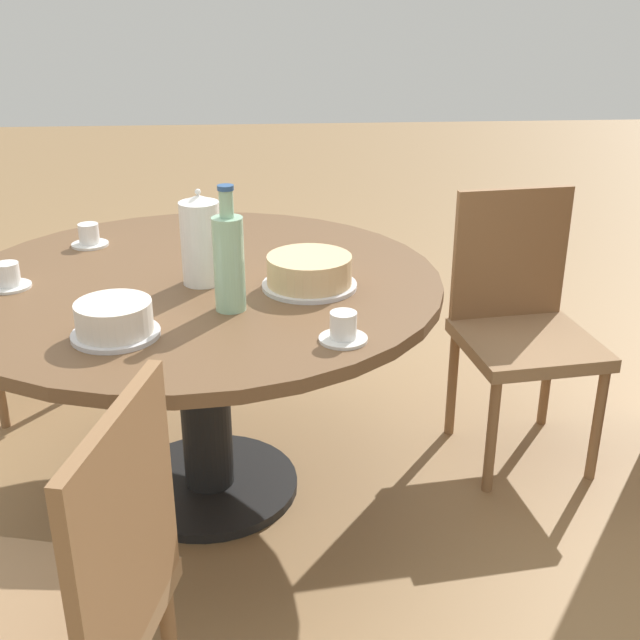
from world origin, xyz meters
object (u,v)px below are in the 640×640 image
at_px(cake_second, 114,320).
at_px(cup_a, 343,329).
at_px(chair_c, 521,322).
at_px(water_bottle, 229,260).
at_px(coffee_pot, 201,240).
at_px(cup_b, 9,278).
at_px(cake_main, 309,272).
at_px(chair_b, 65,611).
at_px(cup_c, 89,237).

relative_size(cake_second, cup_a, 1.82).
bearing_deg(chair_c, water_bottle, -162.09).
relative_size(coffee_pot, cup_a, 2.30).
bearing_deg(cup_b, cake_main, 86.10).
height_order(chair_b, cup_c, chair_b).
bearing_deg(cake_main, chair_b, -27.81).
bearing_deg(coffee_pot, cake_second, -27.65).
height_order(chair_b, cup_b, chair_b).
distance_m(cup_b, cup_c, 0.40).
relative_size(chair_c, cup_b, 7.56).
xyz_separation_m(coffee_pot, cup_c, (-0.37, -0.39, -0.10)).
distance_m(chair_b, cake_second, 0.71).
bearing_deg(cake_second, coffee_pot, 152.35).
relative_size(chair_c, cake_second, 4.16).
bearing_deg(cup_c, coffee_pot, 46.15).
bearing_deg(chair_c, cup_b, -178.55).
bearing_deg(coffee_pot, chair_c, 102.77).
relative_size(chair_c, cup_c, 7.56).
distance_m(coffee_pot, water_bottle, 0.22).
bearing_deg(cup_c, chair_b, 7.76).
distance_m(chair_c, coffee_pot, 1.11).
height_order(cake_second, cup_c, cake_second).
xyz_separation_m(chair_b, cake_main, (-0.94, 0.50, 0.30)).
relative_size(coffee_pot, cup_c, 2.30).
height_order(coffee_pot, cup_c, coffee_pot).
relative_size(cup_a, cup_c, 1.00).
xyz_separation_m(coffee_pot, cup_a, (0.42, 0.36, -0.10)).
height_order(chair_b, cup_a, chair_b).
distance_m(cup_a, cup_b, 0.99).
bearing_deg(water_bottle, coffee_pot, -157.29).
distance_m(chair_b, water_bottle, 0.93).
distance_m(cake_second, cup_c, 0.76).
xyz_separation_m(chair_c, cake_main, (0.29, -0.72, 0.30)).
relative_size(cake_main, cup_b, 2.26).
xyz_separation_m(chair_b, cake_second, (-0.65, 0.01, 0.29)).
xyz_separation_m(chair_b, cup_c, (-1.37, -0.19, 0.28)).
xyz_separation_m(cake_main, cake_second, (0.30, -0.49, -0.00)).
xyz_separation_m(coffee_pot, cake_second, (0.36, -0.19, -0.08)).
relative_size(chair_c, cup_a, 7.56).
relative_size(water_bottle, cup_a, 2.80).
xyz_separation_m(chair_b, chair_c, (-1.23, 1.22, 0.00)).
relative_size(chair_b, cup_b, 7.56).
bearing_deg(chair_c, coffee_pot, -174.28).
bearing_deg(cup_a, cake_main, -170.69).
relative_size(coffee_pot, cake_main, 1.02).
bearing_deg(cake_second, chair_b, -1.07).
xyz_separation_m(water_bottle, cake_second, (0.15, -0.27, -0.09)).
bearing_deg(cup_c, cup_a, 43.26).
height_order(cake_second, cup_b, cake_second).
distance_m(chair_c, water_bottle, 1.10).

